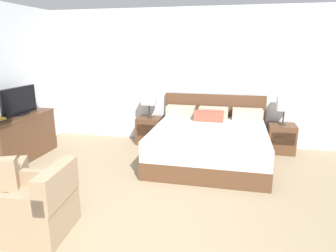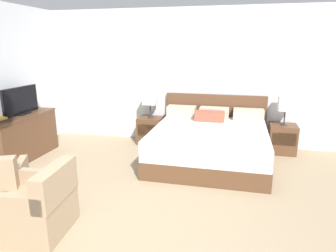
{
  "view_description": "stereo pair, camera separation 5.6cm",
  "coord_description": "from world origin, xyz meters",
  "px_view_note": "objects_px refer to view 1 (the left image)",
  "views": [
    {
      "loc": [
        0.94,
        -2.34,
        1.94
      ],
      "look_at": [
        -0.02,
        1.97,
        0.75
      ],
      "focal_mm": 32.0,
      "sensor_mm": 36.0,
      "label": 1
    },
    {
      "loc": [
        0.99,
        -2.33,
        1.94
      ],
      "look_at": [
        -0.02,
        1.97,
        0.75
      ],
      "focal_mm": 32.0,
      "sensor_mm": 36.0,
      "label": 2
    }
  ],
  "objects_px": {
    "nightstand_right": "(281,138)",
    "armchair_companion": "(39,208)",
    "table_lamp_left": "(149,99)",
    "dresser": "(20,137)",
    "nightstand_left": "(150,130)",
    "tv": "(19,102)",
    "bed": "(209,143)",
    "table_lamp_right": "(285,104)"
  },
  "relations": [
    {
      "from": "nightstand_left",
      "to": "tv",
      "type": "xyz_separation_m",
      "value": [
        -1.94,
        -1.28,
        0.75
      ]
    },
    {
      "from": "dresser",
      "to": "armchair_companion",
      "type": "height_order",
      "value": "dresser"
    },
    {
      "from": "bed",
      "to": "nightstand_left",
      "type": "bearing_deg",
      "value": 150.69
    },
    {
      "from": "armchair_companion",
      "to": "nightstand_left",
      "type": "bearing_deg",
      "value": 84.84
    },
    {
      "from": "bed",
      "to": "table_lamp_left",
      "type": "xyz_separation_m",
      "value": [
        -1.27,
        0.72,
        0.6
      ]
    },
    {
      "from": "nightstand_left",
      "to": "table_lamp_left",
      "type": "distance_m",
      "value": 0.65
    },
    {
      "from": "bed",
      "to": "nightstand_left",
      "type": "relative_size",
      "value": 3.73
    },
    {
      "from": "dresser",
      "to": "armchair_companion",
      "type": "bearing_deg",
      "value": -48.07
    },
    {
      "from": "table_lamp_right",
      "to": "dresser",
      "type": "height_order",
      "value": "table_lamp_right"
    },
    {
      "from": "nightstand_left",
      "to": "nightstand_right",
      "type": "height_order",
      "value": "same"
    },
    {
      "from": "nightstand_right",
      "to": "armchair_companion",
      "type": "distance_m",
      "value": 4.28
    },
    {
      "from": "dresser",
      "to": "table_lamp_right",
      "type": "bearing_deg",
      "value": 16.91
    },
    {
      "from": "dresser",
      "to": "armchair_companion",
      "type": "distance_m",
      "value": 2.48
    },
    {
      "from": "table_lamp_left",
      "to": "table_lamp_right",
      "type": "xyz_separation_m",
      "value": [
        2.55,
        0.0,
        0.0
      ]
    },
    {
      "from": "table_lamp_right",
      "to": "dresser",
      "type": "distance_m",
      "value": 4.73
    },
    {
      "from": "nightstand_right",
      "to": "table_lamp_left",
      "type": "bearing_deg",
      "value": 179.97
    },
    {
      "from": "table_lamp_right",
      "to": "tv",
      "type": "height_order",
      "value": "tv"
    },
    {
      "from": "table_lamp_left",
      "to": "dresser",
      "type": "bearing_deg",
      "value": -144.93
    },
    {
      "from": "table_lamp_right",
      "to": "dresser",
      "type": "xyz_separation_m",
      "value": [
        -4.49,
        -1.37,
        -0.52
      ]
    },
    {
      "from": "table_lamp_left",
      "to": "tv",
      "type": "relative_size",
      "value": 0.62
    },
    {
      "from": "bed",
      "to": "tv",
      "type": "distance_m",
      "value": 3.34
    },
    {
      "from": "bed",
      "to": "tv",
      "type": "xyz_separation_m",
      "value": [
        -3.22,
        -0.56,
        0.69
      ]
    },
    {
      "from": "nightstand_right",
      "to": "dresser",
      "type": "xyz_separation_m",
      "value": [
        -4.49,
        -1.36,
        0.14
      ]
    },
    {
      "from": "table_lamp_left",
      "to": "table_lamp_right",
      "type": "bearing_deg",
      "value": 0.0
    },
    {
      "from": "dresser",
      "to": "tv",
      "type": "xyz_separation_m",
      "value": [
        0.0,
        0.09,
        0.61
      ]
    },
    {
      "from": "table_lamp_left",
      "to": "table_lamp_right",
      "type": "relative_size",
      "value": 1.0
    },
    {
      "from": "dresser",
      "to": "nightstand_right",
      "type": "bearing_deg",
      "value": 16.89
    },
    {
      "from": "nightstand_right",
      "to": "armchair_companion",
      "type": "xyz_separation_m",
      "value": [
        -2.84,
        -3.21,
        0.02
      ]
    },
    {
      "from": "nightstand_left",
      "to": "table_lamp_left",
      "type": "height_order",
      "value": "table_lamp_left"
    },
    {
      "from": "nightstand_left",
      "to": "table_lamp_left",
      "type": "bearing_deg",
      "value": 90.0
    },
    {
      "from": "nightstand_left",
      "to": "table_lamp_right",
      "type": "xyz_separation_m",
      "value": [
        2.55,
        0.0,
        0.65
      ]
    },
    {
      "from": "armchair_companion",
      "to": "tv",
      "type": "bearing_deg",
      "value": 130.58
    },
    {
      "from": "bed",
      "to": "table_lamp_left",
      "type": "height_order",
      "value": "table_lamp_left"
    },
    {
      "from": "table_lamp_right",
      "to": "armchair_companion",
      "type": "height_order",
      "value": "table_lamp_right"
    },
    {
      "from": "table_lamp_left",
      "to": "armchair_companion",
      "type": "distance_m",
      "value": 3.29
    },
    {
      "from": "nightstand_left",
      "to": "armchair_companion",
      "type": "xyz_separation_m",
      "value": [
        -0.29,
        -3.21,
        0.02
      ]
    },
    {
      "from": "bed",
      "to": "tv",
      "type": "height_order",
      "value": "tv"
    },
    {
      "from": "table_lamp_right",
      "to": "armchair_companion",
      "type": "relative_size",
      "value": 0.68
    },
    {
      "from": "nightstand_right",
      "to": "armchair_companion",
      "type": "bearing_deg",
      "value": -131.5
    },
    {
      "from": "bed",
      "to": "table_lamp_right",
      "type": "bearing_deg",
      "value": 29.34
    },
    {
      "from": "bed",
      "to": "table_lamp_right",
      "type": "relative_size",
      "value": 3.88
    },
    {
      "from": "bed",
      "to": "dresser",
      "type": "bearing_deg",
      "value": -168.59
    }
  ]
}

